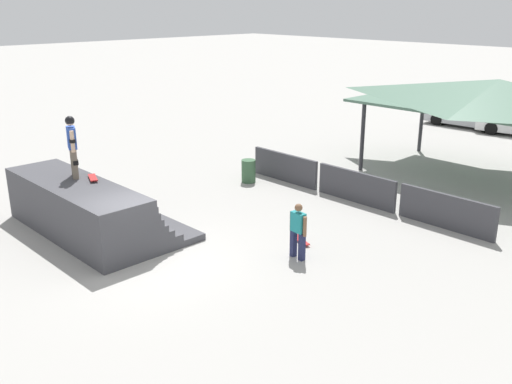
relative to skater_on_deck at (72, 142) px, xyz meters
name	(u,v)px	position (x,y,z in m)	size (l,w,h in m)	color
ground_plane	(148,261)	(3.36, 0.13, -2.59)	(160.00, 160.00, 0.00)	#A3A09B
quarter_pipe_ramp	(86,210)	(0.51, -0.02, -1.90)	(5.67, 3.21, 1.56)	#424247
skater_on_deck	(72,142)	(0.00, 0.00, 0.00)	(0.76, 0.45, 1.79)	#6B6051
skateboard_on_deck	(93,178)	(0.60, 0.23, -0.97)	(0.79, 0.47, 0.09)	red
bystander_walking	(298,228)	(5.94, 3.05, -1.75)	(0.61, 0.24, 1.51)	#1E2347
skateboard_on_ground	(301,240)	(5.33, 3.89, -2.53)	(0.83, 0.52, 0.09)	red
barrier_fence	(356,187)	(4.31, 7.75, -2.06)	(9.59, 0.12, 1.05)	#3D3D42
pavilion_shelter	(498,95)	(6.29, 13.22, 0.64)	(9.83, 5.15, 3.78)	#2D2D33
trash_bin	(249,171)	(0.20, 6.68, -2.16)	(0.52, 0.52, 0.85)	#385B3D
parked_car_silver	(467,115)	(1.03, 22.01, -1.99)	(4.50, 1.92, 1.27)	#A8AAAF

